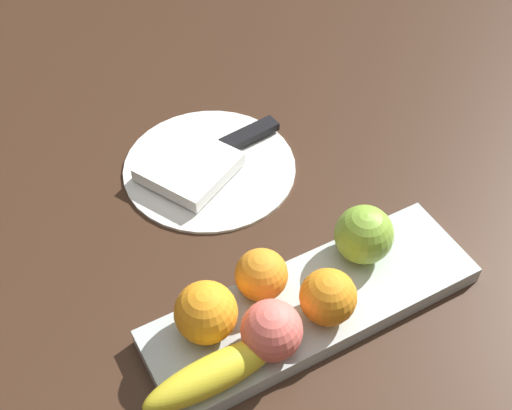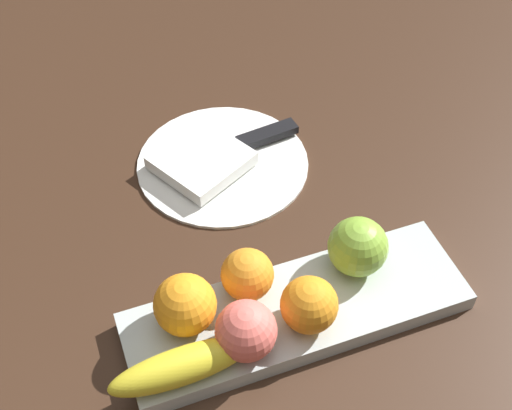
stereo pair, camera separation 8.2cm
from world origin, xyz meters
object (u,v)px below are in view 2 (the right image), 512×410
object	(u,v)px
orange_near_apple	(247,275)
folded_napkin	(202,160)
orange_center	(185,305)
knife	(258,139)
orange_near_banana	(309,305)
peach	(246,329)
dinner_plate	(223,162)
fruit_tray	(297,311)
apple	(358,247)
banana	(182,366)

from	to	relation	value
orange_near_apple	folded_napkin	bearing A→B (deg)	-93.92
orange_center	knife	world-z (taller)	orange_center
orange_near_banana	peach	world-z (taller)	peach
dinner_plate	folded_napkin	world-z (taller)	folded_napkin
orange_near_apple	orange_center	world-z (taller)	orange_center
fruit_tray	orange_center	distance (m)	0.13
orange_near_banana	peach	bearing A→B (deg)	4.34
apple	knife	distance (m)	0.26
apple	folded_napkin	xyz separation A→B (m)	(0.11, -0.24, -0.04)
folded_napkin	fruit_tray	bearing A→B (deg)	96.38
dinner_plate	banana	bearing A→B (deg)	64.69
apple	peach	xyz separation A→B (m)	(0.16, 0.06, -0.00)
orange_near_banana	orange_center	distance (m)	0.13
orange_near_apple	orange_center	distance (m)	0.08
fruit_tray	peach	distance (m)	0.09
orange_near_banana	apple	bearing A→B (deg)	-148.11
orange_near_apple	orange_near_banana	xyz separation A→B (m)	(-0.05, 0.06, 0.00)
fruit_tray	banana	xyz separation A→B (m)	(0.14, 0.04, 0.03)
knife	fruit_tray	bearing A→B (deg)	71.58
apple	knife	world-z (taller)	apple
fruit_tray	apple	distance (m)	0.10
peach	dinner_plate	world-z (taller)	peach
fruit_tray	orange_near_apple	distance (m)	0.07
banana	folded_napkin	world-z (taller)	banana
fruit_tray	orange_near_apple	xyz separation A→B (m)	(0.05, -0.04, 0.04)
fruit_tray	knife	size ratio (longest dim) A/B	2.17
fruit_tray	orange_center	world-z (taller)	orange_center
fruit_tray	banana	size ratio (longest dim) A/B	2.55
orange_near_banana	folded_napkin	size ratio (longest dim) A/B	0.56
orange_near_banana	banana	bearing A→B (deg)	6.25
orange_center	banana	bearing A→B (deg)	69.75
banana	orange_near_apple	size ratio (longest dim) A/B	2.57
banana	folded_napkin	bearing A→B (deg)	-111.35
apple	orange_near_apple	bearing A→B (deg)	-4.57
peach	knife	distance (m)	0.34
orange_near_banana	knife	bearing A→B (deg)	-100.32
fruit_tray	peach	xyz separation A→B (m)	(0.07, 0.03, 0.04)
apple	orange_center	xyz separation A→B (m)	(0.21, 0.01, -0.00)
peach	folded_napkin	world-z (taller)	peach
orange_near_apple	folded_napkin	size ratio (longest dim) A/B	0.54
banana	orange_center	world-z (taller)	orange_center
fruit_tray	folded_napkin	size ratio (longest dim) A/B	3.50
orange_center	folded_napkin	bearing A→B (deg)	-110.66
orange_near_apple	orange_center	xyz separation A→B (m)	(0.08, 0.02, 0.00)
folded_napkin	orange_near_apple	bearing A→B (deg)	86.08
folded_napkin	banana	bearing A→B (deg)	69.42
apple	banana	bearing A→B (deg)	16.37
knife	dinner_plate	bearing A→B (deg)	11.29
dinner_plate	knife	world-z (taller)	knife
orange_near_apple	dinner_plate	xyz separation A→B (m)	(-0.05, -0.23, -0.05)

